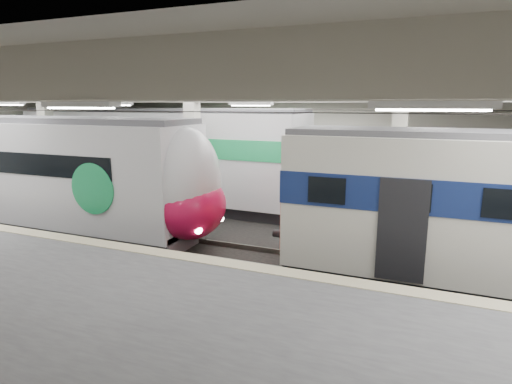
% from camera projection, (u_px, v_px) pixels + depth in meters
% --- Properties ---
extents(station_hall, '(36.00, 24.00, 5.75)m').
position_uv_depth(station_hall, '(199.00, 166.00, 12.06)').
color(station_hall, black).
rests_on(station_hall, ground).
extents(modern_emu, '(13.81, 2.85, 4.46)m').
position_uv_depth(modern_emu, '(73.00, 177.00, 16.28)').
color(modern_emu, silver).
rests_on(modern_emu, ground).
extents(far_train, '(15.01, 3.42, 4.73)m').
position_uv_depth(far_train, '(159.00, 155.00, 21.18)').
color(far_train, silver).
rests_on(far_train, ground).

